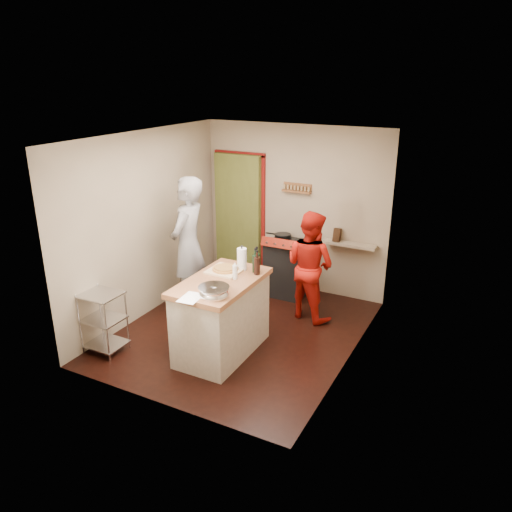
% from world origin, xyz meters
% --- Properties ---
extents(floor, '(3.50, 3.50, 0.00)m').
position_xyz_m(floor, '(0.00, 0.00, 0.00)').
color(floor, black).
rests_on(floor, ground).
extents(back_wall, '(3.00, 0.44, 2.60)m').
position_xyz_m(back_wall, '(-0.64, 1.78, 1.13)').
color(back_wall, tan).
rests_on(back_wall, ground).
extents(left_wall, '(0.04, 3.50, 2.60)m').
position_xyz_m(left_wall, '(-1.50, 0.00, 1.30)').
color(left_wall, tan).
rests_on(left_wall, ground).
extents(right_wall, '(0.04, 3.50, 2.60)m').
position_xyz_m(right_wall, '(1.50, 0.00, 1.30)').
color(right_wall, tan).
rests_on(right_wall, ground).
extents(ceiling, '(3.00, 3.50, 0.02)m').
position_xyz_m(ceiling, '(0.00, 0.00, 2.61)').
color(ceiling, white).
rests_on(ceiling, back_wall).
extents(stove, '(0.60, 0.63, 1.00)m').
position_xyz_m(stove, '(0.05, 1.42, 0.45)').
color(stove, black).
rests_on(stove, ground).
extents(wire_shelving, '(0.48, 0.40, 0.80)m').
position_xyz_m(wire_shelving, '(-1.28, -1.20, 0.44)').
color(wire_shelving, silver).
rests_on(wire_shelving, ground).
extents(island, '(0.77, 1.39, 1.29)m').
position_xyz_m(island, '(0.04, -0.55, 0.51)').
color(island, beige).
rests_on(island, ground).
extents(person_stripe, '(0.57, 0.78, 1.98)m').
position_xyz_m(person_stripe, '(-1.00, 0.28, 0.99)').
color(person_stripe, silver).
rests_on(person_stripe, ground).
extents(person_red, '(0.90, 0.79, 1.56)m').
position_xyz_m(person_red, '(0.63, 0.87, 0.78)').
color(person_red, '#AF140B').
rests_on(person_red, ground).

